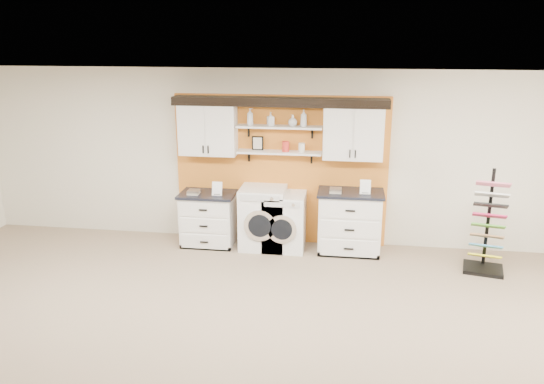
% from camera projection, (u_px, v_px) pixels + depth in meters
% --- Properties ---
extents(ceiling, '(10.00, 10.00, 0.00)m').
position_uv_depth(ceiling, '(219.00, 97.00, 4.29)').
color(ceiling, white).
rests_on(ceiling, wall_back).
extents(wall_back, '(10.00, 0.00, 10.00)m').
position_uv_depth(wall_back, '(281.00, 158.00, 8.49)').
color(wall_back, beige).
rests_on(wall_back, floor).
extents(accent_panel, '(3.40, 0.07, 2.40)m').
position_uv_depth(accent_panel, '(281.00, 170.00, 8.51)').
color(accent_panel, orange).
rests_on(accent_panel, wall_back).
extents(upper_cabinet_left, '(0.90, 0.35, 0.84)m').
position_uv_depth(upper_cabinet_left, '(208.00, 128.00, 8.31)').
color(upper_cabinet_left, white).
rests_on(upper_cabinet_left, wall_back).
extents(upper_cabinet_right, '(0.90, 0.35, 0.84)m').
position_uv_depth(upper_cabinet_right, '(353.00, 132.00, 8.00)').
color(upper_cabinet_right, white).
rests_on(upper_cabinet_right, wall_back).
extents(shelf_lower, '(1.32, 0.28, 0.03)m').
position_uv_depth(shelf_lower, '(279.00, 152.00, 8.26)').
color(shelf_lower, white).
rests_on(shelf_lower, wall_back).
extents(shelf_upper, '(1.32, 0.28, 0.03)m').
position_uv_depth(shelf_upper, '(279.00, 127.00, 8.15)').
color(shelf_upper, white).
rests_on(shelf_upper, wall_back).
extents(crown_molding, '(3.30, 0.41, 0.13)m').
position_uv_depth(crown_molding, '(280.00, 101.00, 8.04)').
color(crown_molding, black).
rests_on(crown_molding, wall_back).
extents(picture_frame, '(0.18, 0.02, 0.22)m').
position_uv_depth(picture_frame, '(258.00, 143.00, 8.32)').
color(picture_frame, black).
rests_on(picture_frame, shelf_lower).
extents(canister_red, '(0.11, 0.11, 0.16)m').
position_uv_depth(canister_red, '(286.00, 146.00, 8.22)').
color(canister_red, red).
rests_on(canister_red, shelf_lower).
extents(canister_cream, '(0.10, 0.10, 0.14)m').
position_uv_depth(canister_cream, '(302.00, 148.00, 8.19)').
color(canister_cream, silver).
rests_on(canister_cream, shelf_lower).
extents(base_cabinet_left, '(0.88, 0.66, 0.87)m').
position_uv_depth(base_cabinet_left, '(209.00, 218.00, 8.57)').
color(base_cabinet_left, white).
rests_on(base_cabinet_left, floor).
extents(base_cabinet_right, '(1.01, 0.66, 0.99)m').
position_uv_depth(base_cabinet_right, '(350.00, 222.00, 8.25)').
color(base_cabinet_right, white).
rests_on(base_cabinet_right, floor).
extents(washer, '(0.71, 0.71, 0.99)m').
position_uv_depth(washer, '(263.00, 218.00, 8.43)').
color(washer, white).
rests_on(washer, floor).
extents(dryer, '(0.65, 0.71, 0.90)m').
position_uv_depth(dryer, '(284.00, 221.00, 8.40)').
color(dryer, white).
rests_on(dryer, floor).
extents(sample_rack, '(0.62, 0.55, 1.49)m').
position_uv_depth(sample_rack, '(486.00, 239.00, 7.57)').
color(sample_rack, black).
rests_on(sample_rack, floor).
extents(soap_bottle_a, '(0.13, 0.13, 0.26)m').
position_uv_depth(soap_bottle_a, '(250.00, 117.00, 8.17)').
color(soap_bottle_a, silver).
rests_on(soap_bottle_a, shelf_upper).
extents(soap_bottle_b, '(0.13, 0.13, 0.21)m').
position_uv_depth(soap_bottle_b, '(271.00, 119.00, 8.13)').
color(soap_bottle_b, silver).
rests_on(soap_bottle_b, shelf_upper).
extents(soap_bottle_c, '(0.16, 0.16, 0.17)m').
position_uv_depth(soap_bottle_c, '(293.00, 121.00, 8.09)').
color(soap_bottle_c, silver).
rests_on(soap_bottle_c, shelf_upper).
extents(soap_bottle_d, '(0.10, 0.10, 0.26)m').
position_uv_depth(soap_bottle_d, '(304.00, 118.00, 8.05)').
color(soap_bottle_d, silver).
rests_on(soap_bottle_d, shelf_upper).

